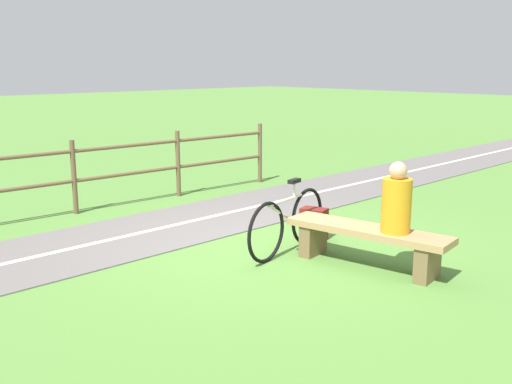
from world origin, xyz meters
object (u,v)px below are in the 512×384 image
(bicycle, at_px, (288,222))
(person_seated, at_px, (397,202))
(bench, at_px, (367,239))
(backpack, at_px, (314,224))

(bicycle, bearing_deg, person_seated, 92.82)
(bench, distance_m, backpack, 1.21)
(bicycle, height_order, backpack, bicycle)
(bench, relative_size, backpack, 4.62)
(person_seated, height_order, bicycle, person_seated)
(person_seated, bearing_deg, bicycle, 5.18)
(bench, xyz_separation_m, bicycle, (1.01, 0.29, 0.05))
(bicycle, xyz_separation_m, backpack, (0.13, -0.65, -0.18))
(bicycle, relative_size, backpack, 3.83)
(person_seated, xyz_separation_m, backpack, (1.48, -0.31, -0.62))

